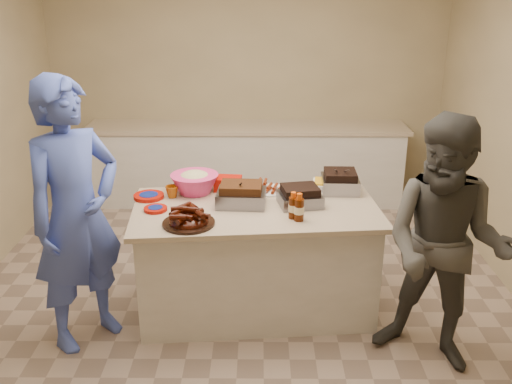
{
  "coord_description": "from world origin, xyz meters",
  "views": [
    {
      "loc": [
        0.15,
        -4.06,
        2.49
      ],
      "look_at": [
        0.12,
        -0.08,
        0.96
      ],
      "focal_mm": 40.0,
      "sensor_mm": 36.0,
      "label": 1
    }
  ],
  "objects_px": {
    "bbq_bottle_a": "(293,218)",
    "plastic_cup": "(172,197)",
    "rib_platter": "(189,224)",
    "coleslaw_bowl": "(195,193)",
    "guest_blue": "(91,335)",
    "guest_gray": "(430,359)",
    "bbq_bottle_b": "(299,220)",
    "mustard_bottle": "(234,201)",
    "island": "(256,307)",
    "roasting_pan": "(339,191)"
  },
  "relations": [
    {
      "from": "bbq_bottle_a",
      "to": "mustard_bottle",
      "type": "xyz_separation_m",
      "value": [
        -0.43,
        0.33,
        0.0
      ]
    },
    {
      "from": "bbq_bottle_a",
      "to": "coleslaw_bowl",
      "type": "bearing_deg",
      "value": 146.44
    },
    {
      "from": "bbq_bottle_a",
      "to": "bbq_bottle_b",
      "type": "height_order",
      "value": "bbq_bottle_b"
    },
    {
      "from": "bbq_bottle_a",
      "to": "guest_blue",
      "type": "height_order",
      "value": "bbq_bottle_a"
    },
    {
      "from": "bbq_bottle_b",
      "to": "guest_blue",
      "type": "relative_size",
      "value": 0.11
    },
    {
      "from": "bbq_bottle_a",
      "to": "mustard_bottle",
      "type": "distance_m",
      "value": 0.54
    },
    {
      "from": "rib_platter",
      "to": "coleslaw_bowl",
      "type": "distance_m",
      "value": 0.62
    },
    {
      "from": "coleslaw_bowl",
      "to": "mustard_bottle",
      "type": "relative_size",
      "value": 3.52
    },
    {
      "from": "bbq_bottle_b",
      "to": "mustard_bottle",
      "type": "bearing_deg",
      "value": 141.89
    },
    {
      "from": "roasting_pan",
      "to": "mustard_bottle",
      "type": "relative_size",
      "value": 2.68
    },
    {
      "from": "mustard_bottle",
      "to": "plastic_cup",
      "type": "distance_m",
      "value": 0.49
    },
    {
      "from": "roasting_pan",
      "to": "guest_blue",
      "type": "bearing_deg",
      "value": -157.25
    },
    {
      "from": "coleslaw_bowl",
      "to": "guest_blue",
      "type": "height_order",
      "value": "coleslaw_bowl"
    },
    {
      "from": "roasting_pan",
      "to": "bbq_bottle_b",
      "type": "relative_size",
      "value": 1.42
    },
    {
      "from": "island",
      "to": "coleslaw_bowl",
      "type": "distance_m",
      "value": 1.04
    },
    {
      "from": "rib_platter",
      "to": "roasting_pan",
      "type": "bearing_deg",
      "value": 30.18
    },
    {
      "from": "bbq_bottle_a",
      "to": "mustard_bottle",
      "type": "bearing_deg",
      "value": 142.99
    },
    {
      "from": "mustard_bottle",
      "to": "plastic_cup",
      "type": "xyz_separation_m",
      "value": [
        -0.49,
        0.07,
        0.0
      ]
    },
    {
      "from": "rib_platter",
      "to": "coleslaw_bowl",
      "type": "bearing_deg",
      "value": 92.13
    },
    {
      "from": "island",
      "to": "guest_blue",
      "type": "height_order",
      "value": "island"
    },
    {
      "from": "island",
      "to": "coleslaw_bowl",
      "type": "height_order",
      "value": "coleslaw_bowl"
    },
    {
      "from": "island",
      "to": "guest_blue",
      "type": "relative_size",
      "value": 0.95
    },
    {
      "from": "bbq_bottle_a",
      "to": "bbq_bottle_b",
      "type": "xyz_separation_m",
      "value": [
        0.04,
        -0.04,
        0.0
      ]
    },
    {
      "from": "roasting_pan",
      "to": "bbq_bottle_b",
      "type": "xyz_separation_m",
      "value": [
        -0.36,
        -0.59,
        0.0
      ]
    },
    {
      "from": "coleslaw_bowl",
      "to": "bbq_bottle_b",
      "type": "bearing_deg",
      "value": -34.45
    },
    {
      "from": "bbq_bottle_a",
      "to": "bbq_bottle_b",
      "type": "distance_m",
      "value": 0.06
    },
    {
      "from": "plastic_cup",
      "to": "bbq_bottle_b",
      "type": "bearing_deg",
      "value": -24.55
    },
    {
      "from": "guest_gray",
      "to": "bbq_bottle_a",
      "type": "bearing_deg",
      "value": -176.05
    },
    {
      "from": "plastic_cup",
      "to": "island",
      "type": "bearing_deg",
      "value": -16.17
    },
    {
      "from": "plastic_cup",
      "to": "guest_blue",
      "type": "relative_size",
      "value": 0.05
    },
    {
      "from": "rib_platter",
      "to": "bbq_bottle_b",
      "type": "bearing_deg",
      "value": 5.45
    },
    {
      "from": "rib_platter",
      "to": "plastic_cup",
      "type": "distance_m",
      "value": 0.54
    },
    {
      "from": "bbq_bottle_a",
      "to": "bbq_bottle_b",
      "type": "bearing_deg",
      "value": -48.41
    },
    {
      "from": "bbq_bottle_b",
      "to": "guest_blue",
      "type": "bearing_deg",
      "value": -174.44
    },
    {
      "from": "bbq_bottle_b",
      "to": "guest_gray",
      "type": "bearing_deg",
      "value": -23.95
    },
    {
      "from": "island",
      "to": "rib_platter",
      "type": "bearing_deg",
      "value": -150.5
    },
    {
      "from": "guest_blue",
      "to": "roasting_pan",
      "type": "bearing_deg",
      "value": -28.17
    },
    {
      "from": "bbq_bottle_b",
      "to": "plastic_cup",
      "type": "xyz_separation_m",
      "value": [
        -0.96,
        0.44,
        0.0
      ]
    },
    {
      "from": "guest_blue",
      "to": "guest_gray",
      "type": "xyz_separation_m",
      "value": [
        2.43,
        -0.26,
        0.0
      ]
    },
    {
      "from": "coleslaw_bowl",
      "to": "plastic_cup",
      "type": "bearing_deg",
      "value": -147.39
    },
    {
      "from": "guest_gray",
      "to": "coleslaw_bowl",
      "type": "bearing_deg",
      "value": -179.89
    },
    {
      "from": "rib_platter",
      "to": "mustard_bottle",
      "type": "bearing_deg",
      "value": 56.19
    },
    {
      "from": "guest_blue",
      "to": "bbq_bottle_b",
      "type": "bearing_deg",
      "value": -43.89
    },
    {
      "from": "bbq_bottle_b",
      "to": "roasting_pan",
      "type": "bearing_deg",
      "value": 58.19
    },
    {
      "from": "coleslaw_bowl",
      "to": "island",
      "type": "bearing_deg",
      "value": -31.21
    },
    {
      "from": "coleslaw_bowl",
      "to": "bbq_bottle_a",
      "type": "height_order",
      "value": "coleslaw_bowl"
    },
    {
      "from": "rib_platter",
      "to": "guest_gray",
      "type": "height_order",
      "value": "rib_platter"
    },
    {
      "from": "rib_platter",
      "to": "guest_gray",
      "type": "xyz_separation_m",
      "value": [
        1.68,
        -0.33,
        -0.86
      ]
    },
    {
      "from": "bbq_bottle_a",
      "to": "plastic_cup",
      "type": "distance_m",
      "value": 1.0
    },
    {
      "from": "guest_blue",
      "to": "island",
      "type": "bearing_deg",
      "value": -31.4
    }
  ]
}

